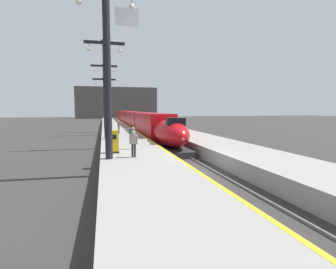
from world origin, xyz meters
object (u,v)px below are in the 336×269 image
passenger_mid_platform (133,136)px  ticket_machine_yellow (113,142)px  station_column_near (108,57)px  station_column_mid (105,81)px  station_column_far (105,91)px  station_column_distant (105,97)px  rolling_suitcase (131,131)px  highspeed_train_main (132,119)px  passenger_near_edge (119,126)px  passenger_far_waiting (134,142)px

passenger_mid_platform → ticket_machine_yellow: 2.13m
station_column_near → station_column_mid: 11.24m
station_column_far → station_column_distant: 5.57m
passenger_mid_platform → ticket_machine_yellow: passenger_mid_platform is taller
station_column_distant → station_column_near: bearing=-89.9°
station_column_distant → rolling_suitcase: 16.06m
highspeed_train_main → ticket_machine_yellow: 39.20m
highspeed_train_main → station_column_distant: station_column_distant is taller
passenger_near_edge → station_column_near: bearing=-95.2°
passenger_near_edge → station_column_distant: bearing=95.7°
station_column_mid → passenger_far_waiting: station_column_mid is taller
passenger_far_waiting → ticket_machine_yellow: size_ratio=1.06×
station_column_mid → station_column_far: station_column_far is taller
station_column_near → rolling_suitcase: (2.96, 16.23, -5.81)m
rolling_suitcase → ticket_machine_yellow: ticket_machine_yellow is taller
station_column_far → passenger_mid_platform: (1.90, -22.12, -4.96)m
station_column_far → passenger_far_waiting: (1.53, -25.51, -4.96)m
station_column_near → ticket_machine_yellow: station_column_near is taller
station_column_far → rolling_suitcase: 11.43m
highspeed_train_main → ticket_machine_yellow: bearing=-98.1°
station_column_far → rolling_suitcase: station_column_far is taller
highspeed_train_main → rolling_suitcase: highspeed_train_main is taller
station_column_distant → ticket_machine_yellow: (0.35, -29.08, -4.45)m
passenger_near_edge → passenger_mid_platform: same height
station_column_far → station_column_distant: size_ratio=1.17×
station_column_near → passenger_far_waiting: 5.34m
passenger_mid_platform → station_column_distant: bearing=93.9°
passenger_near_edge → station_column_mid: bearing=-107.6°
highspeed_train_main → station_column_far: station_column_far is taller
passenger_far_waiting → rolling_suitcase: (1.48, 16.04, -0.69)m
highspeed_train_main → rolling_suitcase: bearing=-96.7°
rolling_suitcase → ticket_machine_yellow: size_ratio=0.61×
highspeed_train_main → station_column_near: size_ratio=7.57×
station_column_distant → rolling_suitcase: station_column_distant is taller
station_column_distant → station_column_mid: bearing=-90.0°
station_column_far → ticket_machine_yellow: 24.13m
highspeed_train_main → passenger_far_waiting: highspeed_train_main is taller
station_column_mid → rolling_suitcase: bearing=58.8°
highspeed_train_main → passenger_mid_platform: 37.58m
station_column_mid → passenger_mid_platform: size_ratio=5.88×
passenger_near_edge → ticket_machine_yellow: (-1.17, -13.89, -0.25)m
station_column_far → rolling_suitcase: (3.02, -9.47, -5.64)m
ticket_machine_yellow → rolling_suitcase: bearing=79.3°
station_column_mid → station_column_distant: 20.00m
station_column_far → ticket_machine_yellow: station_column_far is taller
station_column_mid → ticket_machine_yellow: (0.35, -9.09, -5.19)m
station_column_mid → ticket_machine_yellow: 10.47m
passenger_far_waiting → station_column_near: bearing=-172.5°
passenger_mid_platform → ticket_machine_yellow: (-1.55, -1.44, -0.25)m
highspeed_train_main → station_column_mid: bearing=-101.2°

